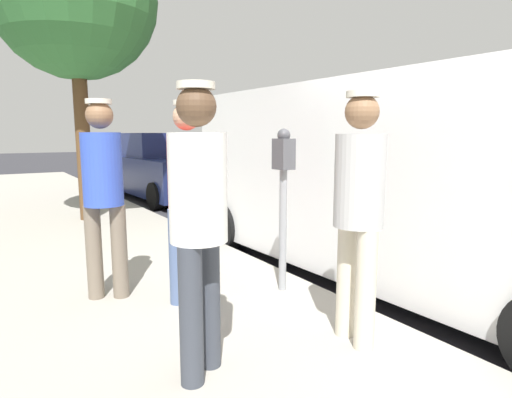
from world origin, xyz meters
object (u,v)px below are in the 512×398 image
(pedestrian_in_gray, at_px, (359,202))
(parked_sedan_behind, at_px, (162,168))
(parking_meter_near, at_px, (283,182))
(pedestrian_in_red, at_px, (188,189))
(pedestrian_in_white, at_px, (198,213))
(parked_van, at_px, (393,177))
(pedestrian_in_blue, at_px, (103,186))

(pedestrian_in_gray, bearing_deg, parked_sedan_behind, -101.65)
(parking_meter_near, relative_size, pedestrian_in_red, 0.87)
(pedestrian_in_white, distance_m, pedestrian_in_gray, 1.12)
(parked_van, bearing_deg, pedestrian_in_white, 17.50)
(parked_van, bearing_deg, parking_meter_near, -0.73)
(pedestrian_in_white, xyz_separation_m, pedestrian_in_gray, (-1.10, 0.21, -0.01))
(pedestrian_in_white, height_order, pedestrian_in_gray, pedestrian_in_white)
(pedestrian_in_red, relative_size, pedestrian_in_blue, 0.99)
(pedestrian_in_blue, bearing_deg, pedestrian_in_gray, 125.06)
(pedestrian_in_gray, relative_size, parked_van, 0.33)
(pedestrian_in_blue, xyz_separation_m, parked_van, (-2.94, 0.72, -0.01))
(pedestrian_in_gray, xyz_separation_m, parked_van, (-1.68, -1.08, -0.00))
(pedestrian_in_blue, bearing_deg, parked_van, 166.20)
(parked_van, bearing_deg, pedestrian_in_gray, 32.85)
(parking_meter_near, bearing_deg, pedestrian_in_white, 34.99)
(pedestrian_in_red, bearing_deg, parked_sedan_behind, -108.73)
(pedestrian_in_red, bearing_deg, parked_van, 174.58)
(pedestrian_in_white, bearing_deg, parking_meter_near, -145.01)
(pedestrian_in_blue, distance_m, parked_van, 3.03)
(pedestrian_in_white, bearing_deg, pedestrian_in_red, -110.94)
(pedestrian_in_gray, relative_size, pedestrian_in_blue, 0.99)
(parking_meter_near, distance_m, parked_van, 1.50)
(pedestrian_in_gray, bearing_deg, parking_meter_near, -99.04)
(pedestrian_in_red, height_order, pedestrian_in_blue, pedestrian_in_blue)
(parking_meter_near, distance_m, parked_sedan_behind, 7.55)
(pedestrian_in_gray, xyz_separation_m, parked_sedan_behind, (-1.75, -8.47, -0.41))
(pedestrian_in_red, bearing_deg, pedestrian_in_blue, -40.54)
(pedestrian_in_red, bearing_deg, pedestrian_in_gray, 117.62)
(pedestrian_in_red, xyz_separation_m, pedestrian_in_gray, (-0.68, 1.31, 0.00))
(pedestrian_in_white, relative_size, pedestrian_in_blue, 1.00)
(pedestrian_in_gray, distance_m, parked_sedan_behind, 8.66)
(pedestrian_in_red, height_order, parked_sedan_behind, pedestrian_in_red)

